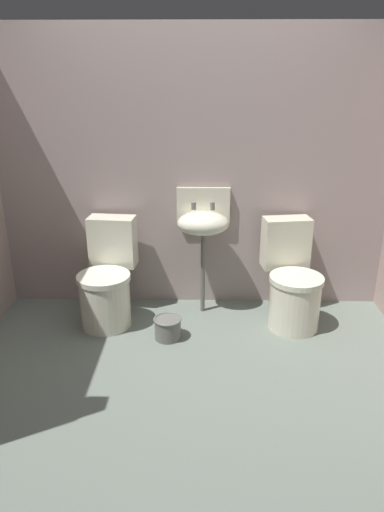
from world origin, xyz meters
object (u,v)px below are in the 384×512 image
at_px(toilet_left, 107,282).
at_px(sink, 203,222).
at_px(toilet_right, 292,284).
at_px(bucket, 168,328).

xyz_separation_m(toilet_left, sink, (0.73, 0.19, 0.43)).
height_order(toilet_right, sink, sink).
relative_size(toilet_left, bucket, 3.76).
xyz_separation_m(toilet_left, toilet_right, (1.41, 0.00, 0.00)).
bearing_deg(sink, bucket, -118.89).
bearing_deg(toilet_left, toilet_right, -174.74).
distance_m(toilet_left, sink, 0.87).
bearing_deg(toilet_right, toilet_left, -8.28).
xyz_separation_m(toilet_right, bucket, (-0.94, -0.27, -0.23)).
bearing_deg(sink, toilet_left, -165.62).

